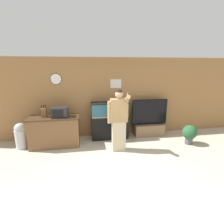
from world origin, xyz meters
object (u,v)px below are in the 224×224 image
at_px(aquarium_on_stand, 110,120).
at_px(tv_on_stand, 149,125).
at_px(knife_block, 44,112).
at_px(microwave, 60,112).
at_px(person_standing, 119,119).
at_px(potted_plant, 190,133).
at_px(trash_bin, 21,135).
at_px(counter_island, 55,131).

height_order(aquarium_on_stand, tv_on_stand, tv_on_stand).
height_order(knife_block, tv_on_stand, knife_block).
relative_size(microwave, person_standing, 0.27).
height_order(potted_plant, trash_bin, trash_bin).
relative_size(aquarium_on_stand, tv_on_stand, 0.96).
bearing_deg(knife_block, microwave, -10.35).
xyz_separation_m(knife_block, tv_on_stand, (3.32, 0.26, -0.67)).
bearing_deg(microwave, tv_on_stand, 6.84).
xyz_separation_m(counter_island, trash_bin, (-0.95, 0.01, -0.07)).
relative_size(counter_island, tv_on_stand, 1.15).
bearing_deg(knife_block, potted_plant, -8.09).
distance_m(counter_island, tv_on_stand, 3.08).
bearing_deg(knife_block, person_standing, -17.29).
distance_m(knife_block, trash_bin, 0.94).
bearing_deg(potted_plant, microwave, 172.18).
xyz_separation_m(counter_island, microwave, (0.19, -0.03, 0.59)).
distance_m(microwave, person_standing, 1.71).
bearing_deg(person_standing, counter_island, 161.96).
relative_size(counter_island, potted_plant, 2.42).
relative_size(aquarium_on_stand, person_standing, 0.69).
distance_m(person_standing, trash_bin, 2.86).
bearing_deg(tv_on_stand, aquarium_on_stand, -179.98).
xyz_separation_m(counter_island, tv_on_stand, (3.06, 0.32, -0.09)).
relative_size(knife_block, trash_bin, 0.47).
height_order(counter_island, aquarium_on_stand, aquarium_on_stand).
height_order(microwave, potted_plant, microwave).
xyz_separation_m(knife_block, aquarium_on_stand, (1.96, 0.26, -0.43)).
bearing_deg(counter_island, knife_block, 167.97).
distance_m(knife_block, tv_on_stand, 3.40).
distance_m(counter_island, aquarium_on_stand, 1.73).
bearing_deg(tv_on_stand, person_standing, -144.27).
bearing_deg(potted_plant, counter_island, 172.17).
xyz_separation_m(microwave, person_standing, (1.61, -0.56, -0.13)).
bearing_deg(potted_plant, knife_block, 171.91).
bearing_deg(aquarium_on_stand, person_standing, -83.22).
distance_m(aquarium_on_stand, potted_plant, 2.50).
relative_size(microwave, aquarium_on_stand, 0.38).
relative_size(microwave, tv_on_stand, 0.37).
xyz_separation_m(counter_island, knife_block, (-0.27, 0.06, 0.58)).
distance_m(counter_island, knife_block, 0.64).
bearing_deg(tv_on_stand, trash_bin, -175.66).
distance_m(knife_block, potted_plant, 4.39).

